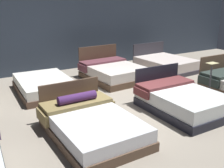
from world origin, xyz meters
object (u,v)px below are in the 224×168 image
(bed_2, at_px, (182,100))
(bed_6, at_px, (113,72))
(price_sign, at_px, (210,86))
(bed_7, at_px, (165,64))
(bed_1, at_px, (91,124))
(bed_5, at_px, (45,86))

(bed_2, height_order, bed_6, bed_6)
(price_sign, bearing_deg, bed_7, 68.79)
(bed_1, relative_size, bed_6, 1.04)
(bed_5, height_order, bed_6, bed_6)
(bed_1, bearing_deg, price_sign, 0.74)
(bed_2, xyz_separation_m, bed_7, (2.23, 3.03, -0.02))
(bed_5, height_order, bed_7, bed_7)
(bed_5, bearing_deg, bed_1, -87.60)
(bed_6, height_order, bed_7, bed_6)
(bed_7, bearing_deg, bed_1, -150.00)
(bed_1, xyz_separation_m, bed_6, (2.32, 2.99, 0.03))
(bed_1, bearing_deg, bed_5, 89.57)
(bed_2, height_order, price_sign, price_sign)
(bed_1, xyz_separation_m, bed_5, (-0.00, 2.90, -0.03))
(bed_7, bearing_deg, bed_2, -129.26)
(bed_2, bearing_deg, bed_7, 54.21)
(bed_6, relative_size, price_sign, 2.08)
(bed_6, xyz_separation_m, bed_7, (2.28, -0.01, -0.02))
(bed_7, bearing_deg, bed_6, 176.74)
(bed_2, bearing_deg, bed_1, 179.25)
(bed_6, distance_m, bed_7, 2.28)
(bed_2, distance_m, bed_5, 3.79)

